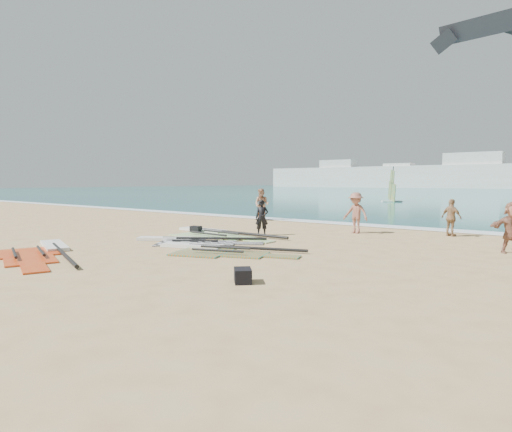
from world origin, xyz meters
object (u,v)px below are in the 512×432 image
Objects in this scene: gear_bag_far at (243,276)px; beachgoer_back at (451,218)px; beachgoer_right at (512,227)px; beachgoer_mid at (356,213)px; gear_bag_near at (196,229)px; person_wetsuit at (262,218)px; rig_green at (214,233)px; rig_grey at (188,241)px; beachgoer_left at (262,205)px; rig_red at (42,252)px; rig_orange at (214,250)px.

beachgoer_back reaches higher than gear_bag_far.
beachgoer_mid is at bearing 125.59° from beachgoer_right.
gear_bag_near is 3.28m from person_wetsuit.
gear_bag_far is at bearing -41.09° from rig_green.
rig_grey is 7.12m from gear_bag_far.
beachgoer_left is at bearing 75.68° from rig_grey.
gear_bag_near is at bearing 96.10° from rig_grey.
rig_red is 7.16m from gear_bag_near.
rig_grey is 2.68× the size of beachgoer_mid.
rig_green is at bearing -79.84° from beachgoer_left.
beachgoer_right is (10.34, 4.83, 0.80)m from rig_grey.
beachgoer_back is (8.49, 5.86, 0.76)m from rig_green.
gear_bag_near is (-1.20, 0.03, 0.10)m from rig_green.
gear_bag_near is at bearing 164.03° from person_wetsuit.
rig_green is at bearing -132.46° from beachgoer_mid.
rig_green is at bearing 154.32° from beachgoer_right.
beachgoer_left is at bearing 115.93° from rig_red.
gear_bag_near reaches higher than rig_grey.
gear_bag_far is (7.85, 0.91, 0.12)m from rig_red.
rig_grey is 3.14m from gear_bag_near.
rig_orange is (2.32, -0.96, 0.00)m from rig_grey.
beachgoer_mid reaches higher than beachgoer_right.
rig_green is at bearing 175.70° from person_wetsuit.
rig_orange is 2.89× the size of beachgoer_mid.
rig_green is 11.45m from beachgoer_right.
gear_bag_far is at bearing 105.66° from beachgoer_back.
gear_bag_far is 15.94m from beachgoer_left.
rig_orange is 3.34× the size of beachgoer_back.
rig_orange is at bearing -45.38° from rig_green.
beachgoer_mid reaches higher than rig_red.
rig_green is 3.20× the size of beachgoer_left.
beachgoer_right is at bearing -11.01° from beachgoer_mid.
beachgoer_right reaches higher than gear_bag_far.
beachgoer_left reaches higher than gear_bag_far.
rig_red is at bearing -111.63° from beachgoer_mid.
beachgoer_mid is (7.20, -2.41, -0.04)m from beachgoer_left.
beachgoer_back reaches higher than rig_orange.
rig_orange is 9.93m from beachgoer_right.
beachgoer_back is (9.69, 5.82, 0.66)m from gear_bag_near.
person_wetsuit reaches higher than rig_grey.
gear_bag_far reaches higher than rig_orange.
gear_bag_far is at bearing -66.74° from rig_grey.
beachgoer_left is (-1.24, 6.71, 0.82)m from gear_bag_near.
beachgoer_left is at bearing 125.51° from gear_bag_far.
gear_bag_near is (-2.02, 2.40, 0.10)m from rig_grey.
person_wetsuit is 0.96× the size of beachgoer_back.
beachgoer_mid is at bearing 25.50° from rig_grey.
person_wetsuit is 7.08m from beachgoer_left.
beachgoer_back is at bearing 35.93° from rig_green.
rig_red is 12.87m from beachgoer_mid.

